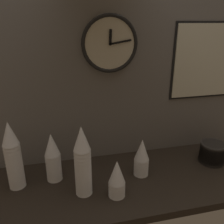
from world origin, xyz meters
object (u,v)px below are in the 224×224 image
wall_clock (110,44)px  cup_stack_left (53,157)px  bowl_stack_far_right (212,152)px  cup_stack_far_left (13,155)px  cup_stack_center_left (83,161)px  menu_board (206,61)px  cup_stack_center_right (142,157)px  cup_stack_center (117,178)px

wall_clock → cup_stack_left: bearing=-155.5°
cup_stack_left → wall_clock: 0.66m
bowl_stack_far_right → wall_clock: size_ratio=0.49×
bowl_stack_far_right → wall_clock: wall_clock is taller
cup_stack_far_left → wall_clock: wall_clock is taller
cup_stack_center_left → wall_clock: bearing=56.3°
cup_stack_center_left → bowl_stack_far_right: 0.79m
wall_clock → menu_board: wall_clock is taller
cup_stack_left → cup_stack_far_left: bearing=-175.0°
cup_stack_center_right → bowl_stack_far_right: 0.45m
cup_stack_center → bowl_stack_far_right: cup_stack_center is taller
cup_stack_far_left → wall_clock: 0.74m
cup_stack_center_right → cup_stack_far_left: bearing=175.7°
cup_stack_center_right → wall_clock: wall_clock is taller
cup_stack_center_left → menu_board: size_ratio=0.80×
cup_stack_center_right → wall_clock: (-0.12, 0.22, 0.57)m
cup_stack_center → cup_stack_far_left: (-0.47, 0.18, 0.08)m
cup_stack_far_left → cup_stack_center: bearing=-21.0°
cup_stack_center_left → cup_stack_left: cup_stack_center_left is taller
menu_board → bowl_stack_far_right: bearing=-93.5°
cup_stack_center_left → wall_clock: 0.61m
cup_stack_center → menu_board: 0.87m
cup_stack_far_left → cup_stack_left: cup_stack_far_left is taller
cup_stack_far_left → wall_clock: size_ratio=1.19×
cup_stack_center → cup_stack_left: size_ratio=0.73×
cup_stack_left → bowl_stack_far_right: 0.91m
cup_stack_left → bowl_stack_far_right: (0.91, -0.04, -0.07)m
cup_stack_center → cup_stack_center_right: size_ratio=0.91×
menu_board → cup_stack_far_left: bearing=-170.8°
cup_stack_center_right → cup_stack_left: size_ratio=0.79×
cup_stack_center → bowl_stack_far_right: bearing=14.0°
cup_stack_center → menu_board: size_ratio=0.43×
cup_stack_center_left → menu_board: (0.78, 0.31, 0.38)m
cup_stack_left → menu_board: menu_board is taller
cup_stack_center_right → menu_board: (0.46, 0.23, 0.46)m
cup_stack_far_left → cup_stack_center_left: bearing=-21.6°
cup_stack_left → wall_clock: size_ratio=0.88×
cup_stack_far_left → bowl_stack_far_right: cup_stack_far_left is taller
cup_stack_center → cup_stack_center_left: (-0.15, 0.05, 0.08)m
cup_stack_far_left → wall_clock: bearing=18.0°
cup_stack_center_left → cup_stack_left: (-0.14, 0.14, -0.05)m
cup_stack_center_right → bowl_stack_far_right: cup_stack_center_right is taller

